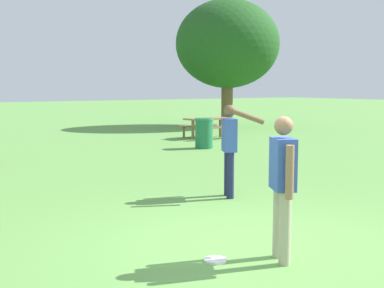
{
  "coord_description": "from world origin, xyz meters",
  "views": [
    {
      "loc": [
        -3.99,
        -4.67,
        1.97
      ],
      "look_at": [
        0.76,
        2.43,
        1.0
      ],
      "focal_mm": 47.91,
      "sensor_mm": 36.0,
      "label": 1
    }
  ],
  "objects": [
    {
      "name": "person_thrower",
      "position": [
        -0.02,
        -0.57,
        0.94
      ],
      "size": [
        0.37,
        0.55,
        1.64
      ],
      "color": "#B7AD93",
      "rests_on": "ground"
    },
    {
      "name": "frisbee",
      "position": [
        -0.65,
        -0.17,
        0.01
      ],
      "size": [
        0.27,
        0.27,
        0.03
      ],
      "primitive_type": "cylinder",
      "color": "white",
      "rests_on": "ground"
    },
    {
      "name": "person_catcher",
      "position": [
        1.56,
        2.41,
        0.96
      ],
      "size": [
        0.58,
        0.81,
        1.64
      ],
      "color": "#1E234C",
      "rests_on": "ground"
    },
    {
      "name": "picnic_table_far",
      "position": [
        7.22,
        11.06,
        0.56
      ],
      "size": [
        1.77,
        1.5,
        0.77
      ],
      "color": "olive",
      "rests_on": "ground"
    },
    {
      "name": "trash_can_beside_table",
      "position": [
        5.31,
        8.54,
        0.48
      ],
      "size": [
        0.59,
        0.59,
        0.96
      ],
      "color": "#237047",
      "rests_on": "ground"
    },
    {
      "name": "ground_plane",
      "position": [
        0.0,
        0.0,
        0.0
      ],
      "size": [
        120.0,
        120.0,
        0.0
      ],
      "primitive_type": "plane",
      "color": "#609947"
    },
    {
      "name": "tree_slender_mid",
      "position": [
        11.37,
        15.2,
        3.97
      ],
      "size": [
        5.0,
        5.0,
        6.12
      ],
      "color": "brown",
      "rests_on": "ground"
    }
  ]
}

